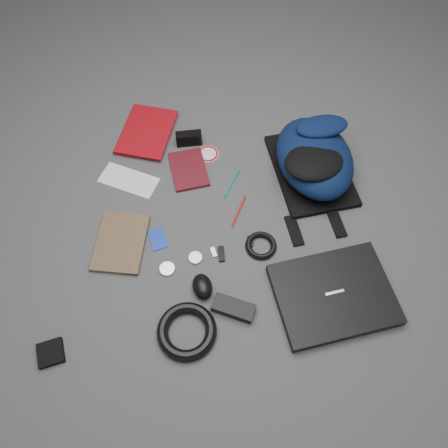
{
  "coord_description": "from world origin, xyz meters",
  "views": [
    {
      "loc": [
        0.02,
        -0.81,
        1.41
      ],
      "look_at": [
        0.0,
        0.0,
        0.02
      ],
      "focal_mm": 35.0,
      "sensor_mm": 36.0,
      "label": 1
    }
  ],
  "objects_px": {
    "comic_book": "(97,240)",
    "dvd_case": "(189,169)",
    "compact_camera": "(189,138)",
    "pouch": "(51,353)",
    "backpack": "(314,158)",
    "mouse": "(202,286)",
    "laptop": "(333,294)",
    "textbook_red": "(124,128)",
    "power_brick": "(233,308)"
  },
  "relations": [
    {
      "from": "laptop",
      "to": "compact_camera",
      "type": "xyz_separation_m",
      "value": [
        -0.53,
        0.66,
        0.01
      ]
    },
    {
      "from": "dvd_case",
      "to": "pouch",
      "type": "xyz_separation_m",
      "value": [
        -0.39,
        -0.74,
        0.0
      ]
    },
    {
      "from": "laptop",
      "to": "textbook_red",
      "type": "height_order",
      "value": "laptop"
    },
    {
      "from": "compact_camera",
      "to": "comic_book",
      "type": "bearing_deg",
      "value": -131.78
    },
    {
      "from": "textbook_red",
      "to": "dvd_case",
      "type": "relative_size",
      "value": 1.44
    },
    {
      "from": "textbook_red",
      "to": "mouse",
      "type": "height_order",
      "value": "mouse"
    },
    {
      "from": "backpack",
      "to": "power_brick",
      "type": "xyz_separation_m",
      "value": [
        -0.3,
        -0.58,
        -0.07
      ]
    },
    {
      "from": "textbook_red",
      "to": "mouse",
      "type": "distance_m",
      "value": 0.8
    },
    {
      "from": "textbook_red",
      "to": "compact_camera",
      "type": "relative_size",
      "value": 2.6
    },
    {
      "from": "comic_book",
      "to": "compact_camera",
      "type": "xyz_separation_m",
      "value": [
        0.3,
        0.48,
        0.02
      ]
    },
    {
      "from": "backpack",
      "to": "dvd_case",
      "type": "relative_size",
      "value": 2.29
    },
    {
      "from": "textbook_red",
      "to": "laptop",
      "type": "bearing_deg",
      "value": -30.96
    },
    {
      "from": "pouch",
      "to": "compact_camera",
      "type": "bearing_deg",
      "value": 66.8
    },
    {
      "from": "comic_book",
      "to": "power_brick",
      "type": "relative_size",
      "value": 1.72
    },
    {
      "from": "comic_book",
      "to": "power_brick",
      "type": "height_order",
      "value": "power_brick"
    },
    {
      "from": "comic_book",
      "to": "dvd_case",
      "type": "relative_size",
      "value": 1.27
    },
    {
      "from": "dvd_case",
      "to": "compact_camera",
      "type": "relative_size",
      "value": 1.81
    },
    {
      "from": "backpack",
      "to": "dvd_case",
      "type": "distance_m",
      "value": 0.5
    },
    {
      "from": "textbook_red",
      "to": "dvd_case",
      "type": "bearing_deg",
      "value": -24.47
    },
    {
      "from": "backpack",
      "to": "mouse",
      "type": "relative_size",
      "value": 4.68
    },
    {
      "from": "textbook_red",
      "to": "compact_camera",
      "type": "height_order",
      "value": "compact_camera"
    },
    {
      "from": "comic_book",
      "to": "dvd_case",
      "type": "distance_m",
      "value": 0.46
    },
    {
      "from": "compact_camera",
      "to": "pouch",
      "type": "height_order",
      "value": "compact_camera"
    },
    {
      "from": "dvd_case",
      "to": "mouse",
      "type": "height_order",
      "value": "mouse"
    },
    {
      "from": "power_brick",
      "to": "textbook_red",
      "type": "bearing_deg",
      "value": 139.18
    },
    {
      "from": "textbook_red",
      "to": "pouch",
      "type": "relative_size",
      "value": 3.45
    },
    {
      "from": "textbook_red",
      "to": "power_brick",
      "type": "relative_size",
      "value": 1.95
    },
    {
      "from": "laptop",
      "to": "comic_book",
      "type": "xyz_separation_m",
      "value": [
        -0.84,
        0.19,
        -0.01
      ]
    },
    {
      "from": "dvd_case",
      "to": "power_brick",
      "type": "xyz_separation_m",
      "value": [
        0.19,
        -0.58,
        0.01
      ]
    },
    {
      "from": "mouse",
      "to": "pouch",
      "type": "bearing_deg",
      "value": -170.91
    },
    {
      "from": "compact_camera",
      "to": "mouse",
      "type": "distance_m",
      "value": 0.65
    },
    {
      "from": "laptop",
      "to": "power_brick",
      "type": "bearing_deg",
      "value": 174.23
    },
    {
      "from": "backpack",
      "to": "compact_camera",
      "type": "bearing_deg",
      "value": 150.87
    },
    {
      "from": "dvd_case",
      "to": "mouse",
      "type": "xyz_separation_m",
      "value": [
        0.08,
        -0.51,
        0.02
      ]
    },
    {
      "from": "power_brick",
      "to": "pouch",
      "type": "relative_size",
      "value": 1.77
    },
    {
      "from": "comic_book",
      "to": "compact_camera",
      "type": "height_order",
      "value": "compact_camera"
    },
    {
      "from": "mouse",
      "to": "laptop",
      "type": "bearing_deg",
      "value": -19.18
    },
    {
      "from": "backpack",
      "to": "dvd_case",
      "type": "bearing_deg",
      "value": 167.01
    },
    {
      "from": "comic_book",
      "to": "power_brick",
      "type": "bearing_deg",
      "value": -22.21
    },
    {
      "from": "backpack",
      "to": "laptop",
      "type": "bearing_deg",
      "value": -99.8
    },
    {
      "from": "backpack",
      "to": "pouch",
      "type": "distance_m",
      "value": 1.15
    },
    {
      "from": "textbook_red",
      "to": "power_brick",
      "type": "height_order",
      "value": "power_brick"
    },
    {
      "from": "compact_camera",
      "to": "power_brick",
      "type": "bearing_deg",
      "value": -83.81
    },
    {
      "from": "backpack",
      "to": "pouch",
      "type": "height_order",
      "value": "backpack"
    },
    {
      "from": "dvd_case",
      "to": "mouse",
      "type": "bearing_deg",
      "value": -95.82
    },
    {
      "from": "compact_camera",
      "to": "mouse",
      "type": "height_order",
      "value": "compact_camera"
    },
    {
      "from": "compact_camera",
      "to": "power_brick",
      "type": "distance_m",
      "value": 0.75
    },
    {
      "from": "backpack",
      "to": "power_brick",
      "type": "bearing_deg",
      "value": -130.98
    },
    {
      "from": "dvd_case",
      "to": "mouse",
      "type": "relative_size",
      "value": 2.04
    },
    {
      "from": "laptop",
      "to": "dvd_case",
      "type": "distance_m",
      "value": 0.74
    }
  ]
}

